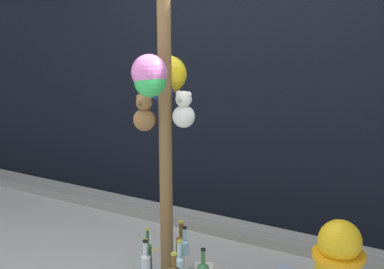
{
  "coord_description": "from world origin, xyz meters",
  "views": [
    {
      "loc": [
        1.88,
        -2.61,
        1.93
      ],
      "look_at": [
        0.32,
        0.22,
        1.1
      ],
      "focal_mm": 50.3,
      "sensor_mm": 36.0,
      "label": 1
    }
  ],
  "objects_px": {
    "bottle_2": "(181,250)",
    "bottle_5": "(148,258)",
    "bottle_3": "(146,269)",
    "bottle_7": "(146,266)",
    "bottle_6": "(185,258)",
    "memorial_post": "(162,62)"
  },
  "relations": [
    {
      "from": "bottle_2",
      "to": "bottle_5",
      "type": "bearing_deg",
      "value": -133.95
    },
    {
      "from": "bottle_2",
      "to": "bottle_3",
      "type": "relative_size",
      "value": 1.06
    },
    {
      "from": "bottle_2",
      "to": "bottle_7",
      "type": "distance_m",
      "value": 0.3
    },
    {
      "from": "bottle_2",
      "to": "bottle_3",
      "type": "xyz_separation_m",
      "value": [
        -0.08,
        -0.35,
        -0.0
      ]
    },
    {
      "from": "bottle_5",
      "to": "bottle_7",
      "type": "distance_m",
      "value": 0.1
    },
    {
      "from": "bottle_6",
      "to": "bottle_7",
      "type": "xyz_separation_m",
      "value": [
        -0.22,
        -0.17,
        -0.04
      ]
    },
    {
      "from": "memorial_post",
      "to": "bottle_5",
      "type": "distance_m",
      "value": 1.43
    },
    {
      "from": "bottle_2",
      "to": "bottle_6",
      "type": "relative_size",
      "value": 0.96
    },
    {
      "from": "bottle_3",
      "to": "bottle_5",
      "type": "bearing_deg",
      "value": 119.42
    },
    {
      "from": "bottle_2",
      "to": "bottle_7",
      "type": "xyz_separation_m",
      "value": [
        -0.13,
        -0.27,
        -0.03
      ]
    },
    {
      "from": "bottle_2",
      "to": "bottle_3",
      "type": "bearing_deg",
      "value": -102.9
    },
    {
      "from": "bottle_2",
      "to": "bottle_6",
      "type": "bearing_deg",
      "value": -50.1
    },
    {
      "from": "bottle_2",
      "to": "bottle_5",
      "type": "distance_m",
      "value": 0.25
    },
    {
      "from": "bottle_2",
      "to": "bottle_7",
      "type": "height_order",
      "value": "bottle_2"
    },
    {
      "from": "bottle_6",
      "to": "bottle_7",
      "type": "bearing_deg",
      "value": -142.35
    },
    {
      "from": "bottle_2",
      "to": "bottle_5",
      "type": "height_order",
      "value": "bottle_2"
    },
    {
      "from": "bottle_3",
      "to": "bottle_7",
      "type": "bearing_deg",
      "value": 124.97
    },
    {
      "from": "bottle_2",
      "to": "bottle_5",
      "type": "xyz_separation_m",
      "value": [
        -0.17,
        -0.18,
        -0.02
      ]
    },
    {
      "from": "bottle_3",
      "to": "bottle_6",
      "type": "distance_m",
      "value": 0.3
    },
    {
      "from": "memorial_post",
      "to": "bottle_6",
      "type": "bearing_deg",
      "value": 69.25
    },
    {
      "from": "bottle_5",
      "to": "bottle_7",
      "type": "bearing_deg",
      "value": -65.95
    },
    {
      "from": "bottle_5",
      "to": "memorial_post",
      "type": "bearing_deg",
      "value": -24.41
    }
  ]
}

